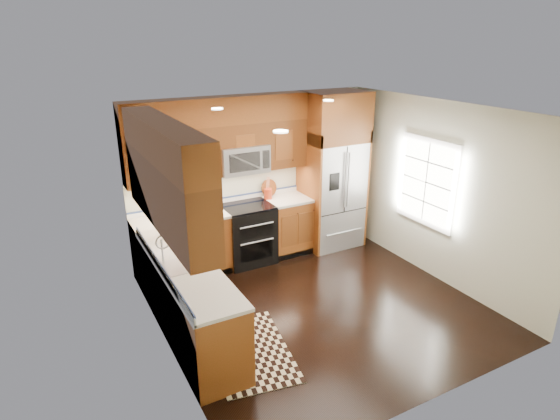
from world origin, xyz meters
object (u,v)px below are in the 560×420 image
range (248,234)px  utensil_crock (268,191)px  rug (250,350)px  refrigerator (333,171)px  knife_block (217,200)px

range → utensil_crock: size_ratio=2.61×
range → rug: 2.35m
range → rug: range is taller
rug → utensil_crock: utensil_crock is taller
refrigerator → knife_block: 2.01m
range → refrigerator: (1.55, -0.04, 0.83)m
range → knife_block: size_ratio=3.24×
refrigerator → rug: size_ratio=1.85×
knife_block → range: bearing=-18.5°
refrigerator → utensil_crock: 1.15m
refrigerator → utensil_crock: refrigerator is taller
range → knife_block: bearing=161.5°
refrigerator → range: bearing=178.6°
knife_block → rug: bearing=-102.8°
refrigerator → knife_block: size_ratio=8.90×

